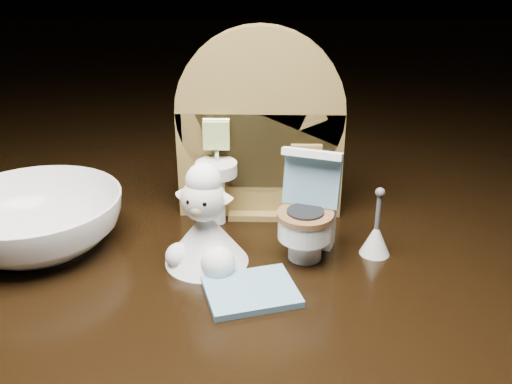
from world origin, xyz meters
TOP-DOWN VIEW (x-y plane):
  - backdrop_panel at (-0.00, 0.06)m, footprint 0.13×0.05m
  - toy_toilet at (0.04, 0.00)m, footprint 0.05×0.05m
  - bath_mat at (-0.00, -0.05)m, footprint 0.07×0.06m
  - toilet_brush at (0.08, 0.00)m, footprint 0.02×0.02m
  - plush_lamb at (-0.04, -0.01)m, footprint 0.06×0.06m
  - ceramic_bowl at (-0.16, 0.01)m, footprint 0.15×0.15m

SIDE VIEW (x-z plane):
  - bath_mat at x=0.00m, z-range 0.00..0.00m
  - toilet_brush at x=0.08m, z-range -0.01..0.04m
  - ceramic_bowl at x=-0.16m, z-range 0.00..0.04m
  - plush_lamb at x=-0.04m, z-range -0.01..0.06m
  - toy_toilet at x=0.04m, z-range -0.01..0.07m
  - backdrop_panel at x=0.00m, z-range -0.01..0.14m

